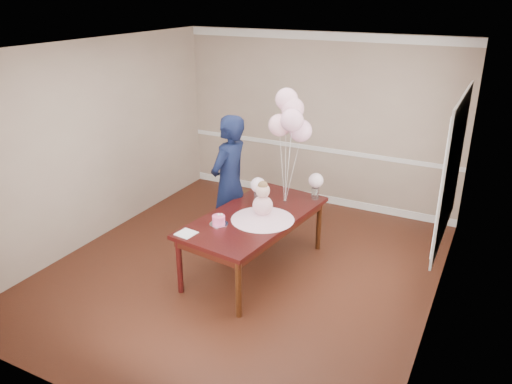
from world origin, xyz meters
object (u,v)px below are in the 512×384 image
object	(u,v)px
dining_table_top	(255,217)
dining_chair_seat	(243,198)
birthday_cake	(219,220)
woman	(229,183)

from	to	relation	value
dining_table_top	dining_chair_seat	size ratio (longest dim) A/B	4.17
birthday_cake	woman	xyz separation A→B (m)	(-0.34, 0.84, 0.11)
birthday_cake	woman	distance (m)	0.91
dining_chair_seat	woman	world-z (taller)	woman
dining_table_top	woman	size ratio (longest dim) A/B	1.09
dining_chair_seat	dining_table_top	bearing A→B (deg)	-70.66
birthday_cake	dining_chair_seat	bearing A→B (deg)	107.23
woman	dining_chair_seat	bearing A→B (deg)	-165.42
dining_table_top	woman	xyz separation A→B (m)	(-0.59, 0.42, 0.19)
dining_chair_seat	woman	bearing A→B (deg)	-96.74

